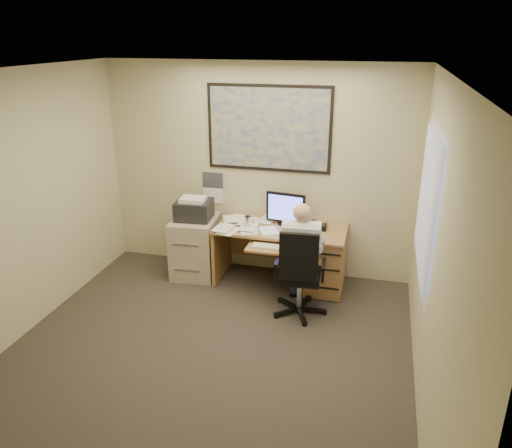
% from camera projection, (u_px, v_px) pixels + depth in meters
% --- Properties ---
extents(room_shell, '(4.00, 4.50, 2.70)m').
position_uv_depth(room_shell, '(194.00, 236.00, 4.33)').
color(room_shell, '#322C26').
rests_on(room_shell, ground).
extents(desk, '(1.60, 0.97, 1.15)m').
position_uv_depth(desk, '(307.00, 252.00, 6.21)').
color(desk, '#A97C48').
rests_on(desk, ground).
extents(world_map, '(1.56, 0.03, 1.06)m').
position_uv_depth(world_map, '(269.00, 129.00, 6.12)').
color(world_map, '#1E4C93').
rests_on(world_map, room_shell).
extents(wall_calendar, '(0.28, 0.01, 0.42)m').
position_uv_depth(wall_calendar, '(213.00, 188.00, 6.59)').
color(wall_calendar, white).
rests_on(wall_calendar, room_shell).
extents(window_blinds, '(0.06, 1.40, 1.30)m').
position_uv_depth(window_blinds, '(428.00, 204.00, 4.53)').
color(window_blinds, silver).
rests_on(window_blinds, room_shell).
extents(filing_cabinet, '(0.60, 0.70, 1.06)m').
position_uv_depth(filing_cabinet, '(195.00, 241.00, 6.50)').
color(filing_cabinet, '#B3A490').
rests_on(filing_cabinet, ground).
extents(office_chair, '(0.67, 0.67, 1.06)m').
position_uv_depth(office_chair, '(298.00, 290.00, 5.58)').
color(office_chair, black).
rests_on(office_chair, ground).
extents(person, '(0.58, 0.79, 1.30)m').
position_uv_depth(person, '(301.00, 259.00, 5.53)').
color(person, silver).
rests_on(person, office_chair).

